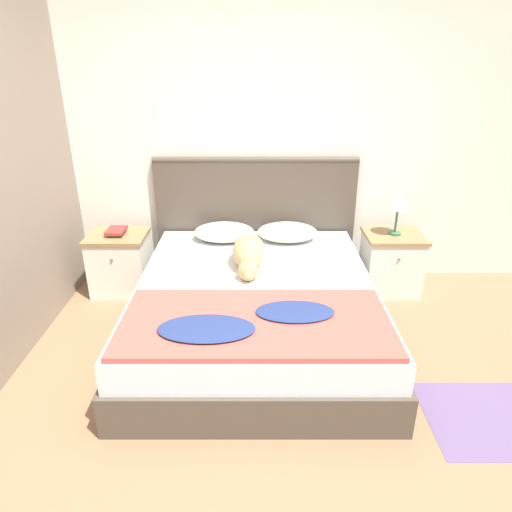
# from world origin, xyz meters

# --- Properties ---
(ground_plane) EXTENTS (16.00, 16.00, 0.00)m
(ground_plane) POSITION_xyz_m (0.00, 0.00, 0.00)
(ground_plane) COLOR #896647
(wall_back) EXTENTS (9.00, 0.06, 2.55)m
(wall_back) POSITION_xyz_m (0.00, 2.13, 1.27)
(wall_back) COLOR silver
(wall_back) RESTS_ON ground_plane
(wall_side_left) EXTENTS (0.06, 3.10, 2.55)m
(wall_side_left) POSITION_xyz_m (-1.54, 1.05, 1.27)
(wall_side_left) COLOR gray
(wall_side_left) RESTS_ON ground_plane
(bed) EXTENTS (1.75, 2.08, 0.47)m
(bed) POSITION_xyz_m (0.12, 1.00, 0.23)
(bed) COLOR #4C4238
(bed) RESTS_ON ground_plane
(headboard) EXTENTS (1.83, 0.06, 1.15)m
(headboard) POSITION_xyz_m (0.12, 2.06, 0.60)
(headboard) COLOR #4C4238
(headboard) RESTS_ON ground_plane
(nightstand_left) EXTENTS (0.51, 0.44, 0.54)m
(nightstand_left) POSITION_xyz_m (-1.09, 1.75, 0.27)
(nightstand_left) COLOR silver
(nightstand_left) RESTS_ON ground_plane
(nightstand_right) EXTENTS (0.51, 0.44, 0.54)m
(nightstand_right) POSITION_xyz_m (1.33, 1.75, 0.27)
(nightstand_right) COLOR silver
(nightstand_right) RESTS_ON ground_plane
(pillow_left) EXTENTS (0.53, 0.38, 0.14)m
(pillow_left) POSITION_xyz_m (-0.16, 1.79, 0.55)
(pillow_left) COLOR beige
(pillow_left) RESTS_ON bed
(pillow_right) EXTENTS (0.53, 0.38, 0.14)m
(pillow_right) POSITION_xyz_m (0.40, 1.79, 0.55)
(pillow_right) COLOR beige
(pillow_right) RESTS_ON bed
(quilt) EXTENTS (1.62, 0.77, 0.07)m
(quilt) POSITION_xyz_m (0.10, 0.39, 0.50)
(quilt) COLOR #BC4C42
(quilt) RESTS_ON bed
(dog) EXTENTS (0.25, 0.70, 0.23)m
(dog) POSITION_xyz_m (0.07, 1.25, 0.58)
(dog) COLOR tan
(dog) RESTS_ON bed
(book_stack) EXTENTS (0.15, 0.21, 0.05)m
(book_stack) POSITION_xyz_m (-1.10, 1.75, 0.57)
(book_stack) COLOR #337547
(book_stack) RESTS_ON nightstand_left
(table_lamp) EXTENTS (0.21, 0.21, 0.36)m
(table_lamp) POSITION_xyz_m (1.33, 1.76, 0.83)
(table_lamp) COLOR #336B4C
(table_lamp) RESTS_ON nightstand_right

